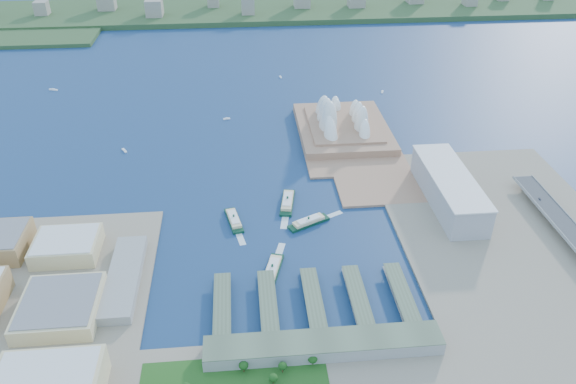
{
  "coord_description": "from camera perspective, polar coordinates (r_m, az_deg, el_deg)",
  "views": [
    {
      "loc": [
        -45.06,
        -459.74,
        367.29
      ],
      "look_at": [
        6.39,
        94.62,
        18.0
      ],
      "focal_mm": 35.0,
      "sensor_mm": 36.0,
      "label": 1
    }
  ],
  "objects": [
    {
      "name": "ferry_c",
      "position": [
        565.28,
        -1.6,
        -7.77
      ],
      "size": [
        27.93,
        54.52,
        10.0
      ],
      "primitive_type": null,
      "rotation": [
        0.0,
        0.0,
        2.85
      ],
      "color": "#0D3420",
      "rests_on": "ground"
    },
    {
      "name": "far_shore",
      "position": [
        1485.07,
        -3.58,
        17.96
      ],
      "size": [
        2200.0,
        260.0,
        12.0
      ],
      "primitive_type": "cube",
      "color": "#2D4926",
      "rests_on": "ground"
    },
    {
      "name": "terminal_building",
      "position": [
        487.28,
        3.63,
        -15.32
      ],
      "size": [
        200.0,
        28.0,
        12.0
      ],
      "primitive_type": "cube",
      "color": "gray",
      "rests_on": "south_land"
    },
    {
      "name": "west_buildings",
      "position": [
        562.99,
        -25.69,
        -10.33
      ],
      "size": [
        200.0,
        280.0,
        27.0
      ],
      "primitive_type": null,
      "color": "#97774B",
      "rests_on": "west_land"
    },
    {
      "name": "ferry_d",
      "position": [
        632.27,
        2.11,
        -2.91
      ],
      "size": [
        50.37,
        33.96,
        9.46
      ],
      "primitive_type": null,
      "rotation": [
        0.0,
        0.0,
        2.04
      ],
      "color": "#0D3420",
      "rests_on": "ground"
    },
    {
      "name": "peninsula",
      "position": [
        821.65,
        5.99,
        5.48
      ],
      "size": [
        135.0,
        220.0,
        3.0
      ],
      "primitive_type": "cube",
      "color": "#9A6F54",
      "rests_on": "ground"
    },
    {
      "name": "ferry_b",
      "position": [
        665.65,
        -0.05,
        -0.85
      ],
      "size": [
        23.58,
        56.68,
        10.41
      ],
      "primitive_type": null,
      "rotation": [
        0.0,
        0.0,
        -0.18
      ],
      "color": "#0D3420",
      "rests_on": "ground"
    },
    {
      "name": "ground",
      "position": [
        590.17,
        0.23,
        -6.38
      ],
      "size": [
        3000.0,
        3000.0,
        0.0
      ],
      "primitive_type": "plane",
      "color": "#0F264A",
      "rests_on": "ground"
    },
    {
      "name": "car_c",
      "position": [
        711.63,
        24.22,
        -0.66
      ],
      "size": [
        1.74,
        4.29,
        1.24
      ],
      "primitive_type": "imported",
      "color": "slate",
      "rests_on": "expressway"
    },
    {
      "name": "boat_a",
      "position": [
        816.33,
        -16.29,
        4.09
      ],
      "size": [
        9.17,
        13.02,
        2.52
      ],
      "primitive_type": null,
      "rotation": [
        0.0,
        0.0,
        0.5
      ],
      "color": "white",
      "rests_on": "ground"
    },
    {
      "name": "boat_d",
      "position": [
        1069.13,
        -22.73,
        9.59
      ],
      "size": [
        16.16,
        8.73,
        2.69
      ],
      "primitive_type": null,
      "rotation": [
        0.0,
        0.0,
        1.22
      ],
      "color": "white",
      "rests_on": "ground"
    },
    {
      "name": "opera_house",
      "position": [
        825.93,
        5.69,
        7.99
      ],
      "size": [
        134.0,
        180.0,
        58.0
      ],
      "primitive_type": null,
      "color": "white",
      "rests_on": "peninsula"
    },
    {
      "name": "boat_c",
      "position": [
        992.58,
        9.56,
        10.02
      ],
      "size": [
        6.63,
        11.67,
        2.52
      ],
      "primitive_type": null,
      "rotation": [
        0.0,
        0.0,
        2.82
      ],
      "color": "white",
      "rests_on": "ground"
    },
    {
      "name": "east_land",
      "position": [
        618.83,
        23.63,
        -7.34
      ],
      "size": [
        240.0,
        500.0,
        3.0
      ],
      "primitive_type": "cube",
      "color": "gray",
      "rests_on": "ground"
    },
    {
      "name": "toaster_building",
      "position": [
        684.99,
        16.03,
        0.3
      ],
      "size": [
        45.0,
        155.0,
        35.0
      ],
      "primitive_type": "cube",
      "color": "#95959A",
      "rests_on": "east_land"
    },
    {
      "name": "ferry_wharves",
      "position": [
        532.0,
        2.55,
        -10.91
      ],
      "size": [
        184.0,
        90.0,
        9.3
      ],
      "primitive_type": null,
      "color": "#495943",
      "rests_on": "ground"
    },
    {
      "name": "west_land",
      "position": [
        549.23,
        -26.38,
        -13.93
      ],
      "size": [
        220.0,
        390.0,
        3.0
      ],
      "primitive_type": "cube",
      "color": "gray",
      "rests_on": "ground"
    },
    {
      "name": "boat_e",
      "position": [
        1046.3,
        -0.77,
        11.62
      ],
      "size": [
        4.41,
        10.45,
        2.49
      ],
      "primitive_type": null,
      "rotation": [
        0.0,
        0.0,
        0.12
      ],
      "color": "white",
      "rests_on": "ground"
    },
    {
      "name": "ferry_a",
      "position": [
        638.52,
        -5.53,
        -2.67
      ],
      "size": [
        22.44,
        51.04,
        9.36
      ],
      "primitive_type": null,
      "rotation": [
        0.0,
        0.0,
        0.21
      ],
      "color": "#0D3420",
      "rests_on": "ground"
    },
    {
      "name": "boat_b",
      "position": [
        882.96,
        -6.25,
        7.42
      ],
      "size": [
        10.73,
        5.71,
        2.75
      ],
      "primitive_type": null,
      "rotation": [
        0.0,
        0.0,
        1.79
      ],
      "color": "white",
      "rests_on": "ground"
    }
  ]
}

